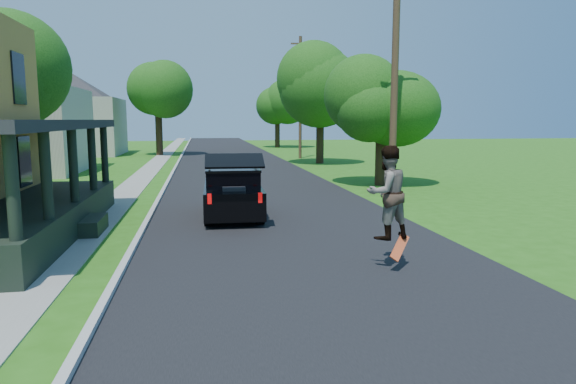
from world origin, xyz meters
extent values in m
plane|color=#275C12|center=(0.00, 0.00, 0.00)|extent=(140.00, 140.00, 0.00)
cube|color=black|center=(0.00, 20.00, 0.00)|extent=(8.00, 120.00, 0.02)
cube|color=#A7A8A2|center=(-4.05, 20.00, 0.00)|extent=(0.15, 120.00, 0.12)
cube|color=gray|center=(-5.60, 20.00, 0.00)|extent=(1.30, 120.00, 0.03)
cube|color=black|center=(-6.80, 6.00, 0.45)|extent=(2.40, 10.00, 0.90)
cube|color=black|center=(-6.80, 6.00, 3.00)|extent=(2.60, 10.30, 0.25)
cube|color=#BDB5A7|center=(-13.50, 24.00, 2.50)|extent=(8.00, 8.00, 5.00)
pyramid|color=black|center=(-13.50, 24.00, 7.20)|extent=(12.78, 12.78, 2.20)
cube|color=#BDB5A7|center=(-13.50, 40.00, 2.50)|extent=(8.00, 8.00, 5.00)
pyramid|color=black|center=(-13.50, 40.00, 7.20)|extent=(12.78, 12.78, 2.20)
cube|color=black|center=(-1.40, 7.87, 0.63)|extent=(1.89, 4.29, 0.82)
cube|color=black|center=(-1.40, 8.01, 1.28)|extent=(1.71, 2.68, 0.53)
cube|color=black|center=(-1.40, 8.01, 1.57)|extent=(1.75, 2.76, 0.08)
cube|color=black|center=(-1.45, 5.79, 1.98)|extent=(1.67, 0.92, 0.37)
cube|color=#313035|center=(-1.43, 6.59, 0.92)|extent=(0.69, 0.60, 0.43)
cube|color=silver|center=(-2.11, 8.03, 1.66)|extent=(0.12, 2.34, 0.06)
cube|color=silver|center=(-0.68, 7.99, 1.66)|extent=(0.12, 2.34, 0.06)
cube|color=#990505|center=(-2.17, 5.78, 0.92)|extent=(0.12, 0.06, 0.29)
cube|color=#990505|center=(-0.74, 5.74, 0.92)|extent=(0.12, 0.06, 0.29)
cylinder|color=black|center=(-2.14, 9.29, 0.33)|extent=(0.25, 0.66, 0.66)
cylinder|color=black|center=(-0.59, 9.25, 0.33)|extent=(0.25, 0.66, 0.66)
cylinder|color=black|center=(-2.21, 6.48, 0.33)|extent=(0.25, 0.66, 0.66)
cylinder|color=black|center=(-0.66, 6.45, 0.33)|extent=(0.25, 0.66, 0.66)
imported|color=black|center=(1.45, 1.50, 1.61)|extent=(1.14, 1.00, 1.97)
cube|color=#BA3910|center=(1.69, 1.29, 0.49)|extent=(0.60, 0.56, 0.52)
cylinder|color=black|center=(-10.50, 14.20, 1.53)|extent=(0.59, 0.59, 3.07)
cylinder|color=black|center=(-6.00, 37.97, 1.82)|extent=(0.73, 0.73, 3.64)
sphere|color=#2E711E|center=(-6.00, 37.97, 5.45)|extent=(6.69, 6.69, 5.43)
sphere|color=#2E711E|center=(-5.50, 37.77, 6.66)|extent=(5.80, 5.80, 4.71)
sphere|color=#2E711E|center=(-6.63, 38.24, 6.05)|extent=(5.94, 5.94, 4.83)
cylinder|color=black|center=(6.07, 14.76, 1.23)|extent=(0.63, 0.63, 2.45)
sphere|color=#2E711E|center=(6.07, 14.76, 3.73)|extent=(4.83, 4.83, 3.84)
sphere|color=#2E711E|center=(6.50, 14.62, 4.59)|extent=(4.19, 4.19, 3.33)
sphere|color=#2E711E|center=(5.54, 14.97, 4.16)|extent=(4.30, 4.30, 3.42)
cylinder|color=black|center=(6.07, 27.47, 1.88)|extent=(0.56, 0.56, 3.76)
sphere|color=#2E711E|center=(6.07, 27.47, 5.54)|extent=(5.46, 5.46, 5.33)
sphere|color=#2E711E|center=(6.45, 27.17, 6.73)|extent=(4.73, 4.73, 4.62)
sphere|color=#2E711E|center=(5.59, 27.88, 6.14)|extent=(4.86, 4.86, 4.74)
cylinder|color=black|center=(6.14, 48.95, 1.56)|extent=(0.71, 0.71, 3.13)
sphere|color=#2E711E|center=(6.14, 48.95, 4.83)|extent=(6.69, 6.69, 5.10)
sphere|color=#2E711E|center=(6.61, 48.83, 5.96)|extent=(5.80, 5.80, 4.42)
sphere|color=#2E711E|center=(5.55, 49.12, 5.40)|extent=(5.95, 5.95, 4.53)
cylinder|color=#422C1E|center=(5.47, 11.64, 4.87)|extent=(0.32, 0.32, 9.74)
cylinder|color=#422C1E|center=(5.56, 32.35, 4.83)|extent=(0.28, 0.28, 9.65)
cube|color=#422C1E|center=(5.56, 32.35, 9.08)|extent=(1.52, 0.35, 0.11)
camera|label=1|loc=(-2.36, -8.63, 3.13)|focal=32.00mm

